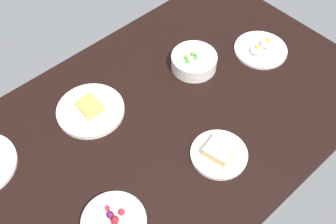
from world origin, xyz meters
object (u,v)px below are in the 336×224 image
at_px(bowl_berries, 114,223).
at_px(plate_sandwich, 219,153).
at_px(bowl_peas, 194,61).
at_px(plate_cheese, 90,110).
at_px(plate_eggs, 261,49).

relative_size(bowl_berries, plate_sandwich, 1.01).
height_order(bowl_peas, plate_cheese, bowl_peas).
bearing_deg(plate_cheese, plate_sandwich, 115.30).
distance_m(plate_cheese, plate_sandwich, 0.43).
xyz_separation_m(plate_eggs, plate_sandwich, (0.44, 0.20, 0.00)).
relative_size(plate_cheese, plate_eggs, 1.14).
relative_size(bowl_peas, plate_sandwich, 0.93).
xyz_separation_m(bowl_berries, bowl_peas, (-0.57, -0.28, 0.01)).
bearing_deg(plate_cheese, bowl_berries, 63.13).
distance_m(plate_eggs, plate_sandwich, 0.48).
relative_size(bowl_berries, plate_eggs, 0.91).
xyz_separation_m(bowl_berries, plate_sandwich, (-0.37, 0.03, -0.01)).
distance_m(bowl_peas, plate_sandwich, 0.37).
distance_m(bowl_berries, plate_sandwich, 0.37).
bearing_deg(plate_cheese, bowl_peas, 168.26).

